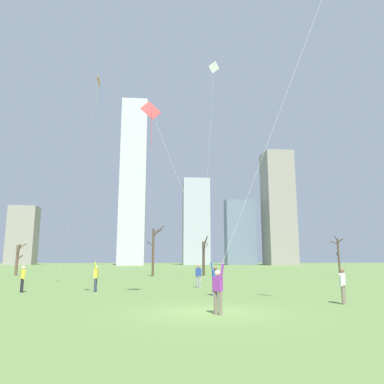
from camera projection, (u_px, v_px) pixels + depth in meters
name	position (u px, v px, depth m)	size (l,w,h in m)	color
ground_plane	(208.00, 312.00, 14.20)	(400.00, 400.00, 0.00)	#5B7A3D
kite_flyer_foreground_right_yellow	(96.00, 236.00, 22.03)	(1.20, 11.85, 18.74)	#33384C
kite_flyer_far_back_green	(253.00, 193.00, 13.27)	(6.22, 6.54, 18.98)	#726656
kite_flyer_midfield_right_red	(205.00, 252.00, 20.46)	(4.64, 2.27, 10.62)	gray
bystander_watching_nearby	(198.00, 275.00, 26.52)	(0.41, 0.37, 1.62)	gray
bystander_strolling_midfield	(23.00, 277.00, 22.73)	(0.35, 0.45, 1.62)	black
bystander_far_off_by_trees	(343.00, 284.00, 16.78)	(0.37, 0.41, 1.62)	#726656
distant_kite_low_near_trees_orange	(94.00, 102.00, 31.82)	(4.13, 7.01, 17.72)	orange
distant_kite_high_overhead_white	(213.00, 80.00, 34.78)	(2.16, 1.67, 20.90)	white
bare_tree_center	(204.00, 256.00, 46.57)	(0.99, 3.08, 4.93)	#423326
bare_tree_left_of_center	(338.00, 255.00, 48.13)	(1.21, 1.70, 5.08)	#4C3828
bare_tree_right_of_center	(17.00, 259.00, 46.60)	(1.17, 1.90, 4.14)	brown
bare_tree_rightmost	(153.00, 250.00, 44.88)	(2.14, 1.22, 6.15)	#4C3828
skyline_squat_block	(133.00, 181.00, 130.23)	(9.09, 9.57, 59.23)	#B2B2B7
skyline_tall_tower	(23.00, 235.00, 138.05)	(10.02, 7.31, 22.08)	gray
skyline_mid_tower_right	(196.00, 221.00, 139.95)	(10.19, 5.67, 33.07)	#9EA3AD
skyline_wide_slab	(240.00, 232.00, 137.09)	(11.23, 5.88, 24.19)	slate
skyline_slender_spire	(278.00, 208.00, 134.44)	(10.17, 10.48, 41.69)	gray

